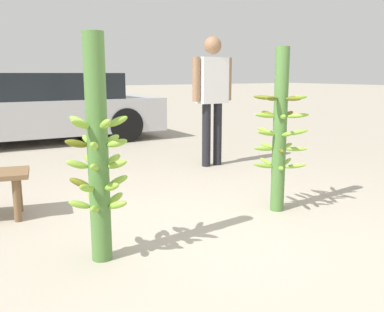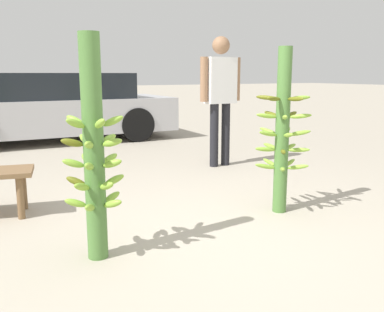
# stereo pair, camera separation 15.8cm
# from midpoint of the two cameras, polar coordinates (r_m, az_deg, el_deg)

# --- Properties ---
(ground_plane) EXTENTS (80.00, 80.00, 0.00)m
(ground_plane) POSITION_cam_midpoint_polar(r_m,az_deg,el_deg) (3.26, 4.20, -10.95)
(ground_plane) COLOR #A89E8C
(banana_stalk_left) EXTENTS (0.41, 0.41, 1.47)m
(banana_stalk_left) POSITION_cam_midpoint_polar(r_m,az_deg,el_deg) (2.80, -11.39, 0.45)
(banana_stalk_left) COLOR #4C7A38
(banana_stalk_left) RESTS_ON ground_plane
(banana_stalk_center) EXTENTS (0.48, 0.49, 1.44)m
(banana_stalk_center) POSITION_cam_midpoint_polar(r_m,az_deg,el_deg) (3.80, 13.11, 3.16)
(banana_stalk_center) COLOR #4C7A38
(banana_stalk_center) RESTS_ON ground_plane
(vendor_person) EXTENTS (0.60, 0.23, 1.68)m
(vendor_person) POSITION_cam_midpoint_polar(r_m,az_deg,el_deg) (5.63, 4.63, 8.84)
(vendor_person) COLOR black
(vendor_person) RESTS_ON ground_plane
(parked_car) EXTENTS (4.25, 1.94, 1.22)m
(parked_car) POSITION_cam_midpoint_polar(r_m,az_deg,el_deg) (8.24, -17.11, 6.19)
(parked_car) COLOR #B7B7BC
(parked_car) RESTS_ON ground_plane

